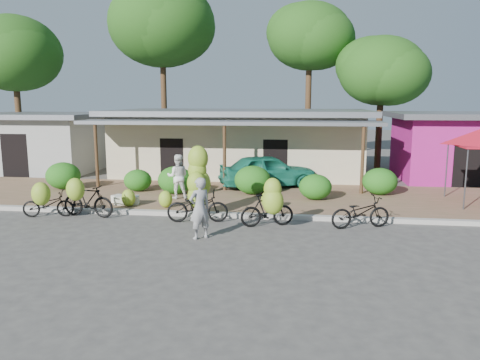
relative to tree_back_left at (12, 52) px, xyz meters
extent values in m
plane|color=#42403E|center=(13.69, -13.11, -6.61)|extent=(100.00, 100.00, 0.00)
cube|color=#90634D|center=(13.69, -8.11, -6.55)|extent=(60.00, 6.00, 0.12)
cube|color=#A8A399|center=(13.69, -11.11, -6.54)|extent=(60.00, 0.25, 0.15)
cube|color=#C0AE91|center=(13.69, -2.11, -5.06)|extent=(12.00, 6.00, 3.10)
cube|color=slate|center=(13.69, -2.11, -3.39)|extent=(13.00, 7.00, 0.25)
cube|color=black|center=(13.69, -5.06, -5.51)|extent=(1.40, 0.12, 2.20)
cube|color=slate|center=(13.69, -6.11, -3.71)|extent=(13.00, 2.00, 0.15)
cylinder|color=#492E1D|center=(8.09, -7.01, -5.19)|extent=(0.14, 0.14, 2.85)
cylinder|color=#492E1D|center=(13.69, -7.01, -5.19)|extent=(0.14, 0.14, 2.85)
cylinder|color=#492E1D|center=(19.29, -7.01, -5.19)|extent=(0.14, 0.14, 2.85)
cube|color=#B11B7B|center=(24.19, -2.11, -5.11)|extent=(5.00, 5.00, 3.00)
cube|color=slate|center=(24.19, -2.11, -3.49)|extent=(6.00, 6.00, 0.25)
cube|color=black|center=(24.19, -4.56, -5.51)|extent=(1.40, 0.12, 2.20)
cube|color=#9A9A95|center=(2.69, -2.11, -5.16)|extent=(6.00, 5.00, 2.90)
cube|color=slate|center=(2.69, -2.11, -3.59)|extent=(7.00, 6.00, 0.25)
cube|color=black|center=(2.69, -4.56, -5.51)|extent=(1.40, 0.12, 2.20)
cylinder|color=#492E1D|center=(0.19, -0.11, -3.16)|extent=(0.36, 0.36, 6.89)
ellipsoid|color=#184711|center=(0.19, -0.11, -0.10)|extent=(5.45, 5.45, 4.36)
ellipsoid|color=#184711|center=(-0.31, 0.19, 0.20)|extent=(4.64, 4.64, 3.71)
cylinder|color=#492E1D|center=(8.19, 2.89, -2.14)|extent=(0.36, 0.36, 8.94)
ellipsoid|color=#184711|center=(8.19, 2.89, 1.83)|extent=(6.55, 6.55, 5.24)
ellipsoid|color=#184711|center=(7.69, 3.19, 2.13)|extent=(5.57, 5.57, 4.45)
cylinder|color=#492E1D|center=(17.19, 3.39, -2.57)|extent=(0.36, 0.36, 8.08)
ellipsoid|color=#184711|center=(17.19, 3.39, 1.02)|extent=(5.06, 5.06, 4.05)
ellipsoid|color=#184711|center=(16.69, 3.69, 1.32)|extent=(4.30, 4.30, 3.44)
cylinder|color=#492E1D|center=(21.19, 1.39, -3.73)|extent=(0.36, 0.36, 5.77)
ellipsoid|color=#184711|center=(21.19, 1.39, -1.16)|extent=(4.80, 4.80, 3.84)
ellipsoid|color=#184711|center=(20.69, 1.69, -0.86)|extent=(4.08, 4.08, 3.26)
ellipsoid|color=#175212|center=(6.86, -7.67, -5.92)|extent=(1.46, 1.31, 1.14)
ellipsoid|color=#175212|center=(10.15, -7.71, -6.04)|extent=(1.15, 1.04, 0.90)
ellipsoid|color=#175212|center=(11.86, -8.05, -5.94)|extent=(1.42, 1.28, 1.11)
ellipsoid|color=#175212|center=(14.94, -7.71, -5.92)|extent=(1.47, 1.32, 1.14)
ellipsoid|color=#175212|center=(17.41, -8.44, -6.01)|extent=(1.24, 1.12, 0.97)
ellipsoid|color=#175212|center=(19.98, -7.15, -5.96)|extent=(1.37, 1.23, 1.07)
cylinder|color=#59595E|center=(22.46, -9.42, -5.44)|extent=(0.05, 0.05, 2.10)
cylinder|color=#59595E|center=(22.46, -7.22, -5.44)|extent=(0.05, 0.05, 2.10)
imported|color=black|center=(8.53, -11.84, -6.18)|extent=(1.74, 0.95, 0.87)
ellipsoid|color=#8DAF2B|center=(8.68, -12.47, -5.70)|extent=(0.60, 0.51, 0.75)
imported|color=black|center=(9.85, -11.67, -6.06)|extent=(1.90, 0.77, 1.11)
ellipsoid|color=#8DAF2B|center=(9.76, -12.31, -5.56)|extent=(0.59, 0.50, 0.74)
imported|color=black|center=(13.62, -11.85, -6.10)|extent=(2.02, 0.96, 1.02)
ellipsoid|color=#8DAF2B|center=(13.48, -11.31, -5.88)|extent=(0.64, 0.54, 0.80)
ellipsoid|color=#8DAF2B|center=(13.58, -11.30, -5.46)|extent=(0.71, 0.61, 0.89)
ellipsoid|color=#8DAF2B|center=(13.50, -11.31, -5.03)|extent=(0.61, 0.52, 0.76)
ellipsoid|color=#8DAF2B|center=(13.53, -11.30, -4.63)|extent=(0.67, 0.57, 0.83)
ellipsoid|color=#8DAF2B|center=(13.59, -11.65, -5.82)|extent=(0.65, 0.56, 0.82)
ellipsoid|color=#8DAF2B|center=(13.55, -11.66, -5.39)|extent=(0.61, 0.52, 0.77)
imported|color=black|center=(15.85, -12.08, -6.11)|extent=(1.74, 1.00, 1.01)
ellipsoid|color=#8DAF2B|center=(16.07, -12.69, -5.68)|extent=(0.63, 0.53, 0.78)
ellipsoid|color=#8DAF2B|center=(16.05, -12.64, -5.32)|extent=(0.52, 0.45, 0.66)
imported|color=black|center=(18.68, -11.89, -6.12)|extent=(1.97, 1.21, 0.98)
ellipsoid|color=#8DAF2B|center=(10.81, -10.50, -6.18)|extent=(0.50, 0.42, 0.62)
ellipsoid|color=#8DAF2B|center=(12.16, -10.50, -6.19)|extent=(0.48, 0.41, 0.60)
ellipsoid|color=#8DAF2B|center=(15.76, -10.23, -6.16)|extent=(0.52, 0.45, 0.65)
cube|color=beige|center=(10.61, -10.17, -6.34)|extent=(0.91, 0.55, 0.30)
cube|color=beige|center=(10.37, -10.02, -6.35)|extent=(0.84, 0.66, 0.28)
imported|color=gray|center=(14.08, -13.61, -5.74)|extent=(0.76, 0.73, 1.75)
imported|color=white|center=(12.19, -8.91, -5.64)|extent=(0.92, 0.77, 1.70)
imported|color=#1A755C|center=(15.44, -6.11, -5.78)|extent=(4.51, 3.17, 1.43)
camera|label=1|loc=(16.87, -26.06, -2.76)|focal=35.00mm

